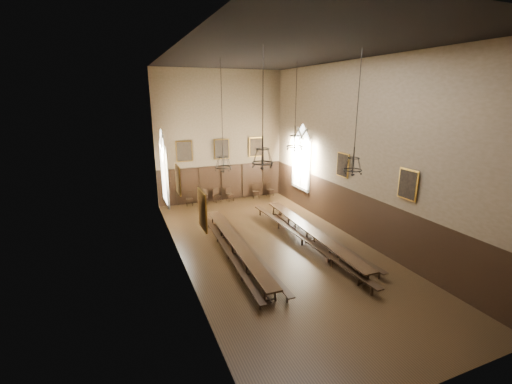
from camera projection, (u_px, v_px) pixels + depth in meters
floor at (276, 249)px, 16.83m from camera, size 9.00×18.00×0.02m
ceiling at (279, 53)px, 14.37m from camera, size 9.00×18.00×0.02m
wall_back at (221, 137)px, 23.62m from camera, size 9.00×0.02×9.00m
wall_front at (454, 226)px, 7.58m from camera, size 9.00×0.02×9.00m
wall_left at (178, 166)px, 13.95m from camera, size 0.02×18.00×9.00m
wall_right at (358, 153)px, 17.25m from camera, size 0.02×18.00×9.00m
wainscot_panelling at (276, 225)px, 16.48m from camera, size 9.00×18.00×2.50m
table_left at (237, 249)px, 16.07m from camera, size 0.94×9.05×0.70m
table_right at (310, 236)px, 17.45m from camera, size 0.98×9.57×0.75m
bench_left_outer at (228, 254)px, 15.77m from camera, size 0.61×9.02×0.41m
bench_left_inner at (248, 249)px, 16.24m from camera, size 0.49×9.27×0.42m
bench_right_inner at (302, 240)px, 17.16m from camera, size 0.77×10.72×0.48m
bench_right_outer at (320, 236)px, 17.78m from camera, size 0.55×9.28×0.42m
chair_1 at (189, 201)px, 23.45m from camera, size 0.50×0.50×1.00m
chair_2 at (205, 200)px, 23.77m from camera, size 0.56×0.56×1.00m
chair_3 at (217, 198)px, 24.16m from camera, size 0.53×0.53×1.00m
chair_4 at (230, 197)px, 24.48m from camera, size 0.53×0.53×0.99m
chair_6 at (256, 194)px, 25.20m from camera, size 0.56×0.56×1.04m
chair_7 at (270, 192)px, 25.70m from camera, size 0.56×0.57×1.00m
chandelier_back_left at (223, 160)px, 17.23m from camera, size 0.83×0.83×5.36m
chandelier_back_right at (295, 141)px, 18.69m from camera, size 0.91×0.91×4.57m
chandelier_front_left at (263, 155)px, 12.96m from camera, size 0.83×0.83×4.33m
chandelier_front_right at (353, 161)px, 13.72m from camera, size 0.75×0.75×4.75m
portrait_back_0 at (184, 151)px, 22.78m from camera, size 1.10×0.12×1.40m
portrait_back_1 at (222, 149)px, 23.72m from camera, size 1.10×0.12×1.40m
portrait_back_2 at (256, 147)px, 24.67m from camera, size 1.10×0.12×1.40m
portrait_left_0 at (178, 180)px, 15.11m from camera, size 0.12×1.00×1.30m
portrait_left_1 at (202, 210)px, 11.10m from camera, size 0.12×1.00×1.30m
portrait_right_0 at (343, 165)px, 18.31m from camera, size 0.12×1.00×1.30m
portrait_right_1 at (408, 184)px, 14.30m from camera, size 0.12×1.00×1.30m
window_right at (302, 157)px, 22.41m from camera, size 0.20×2.20×4.60m
window_left at (163, 167)px, 19.18m from camera, size 0.20×2.20×4.60m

